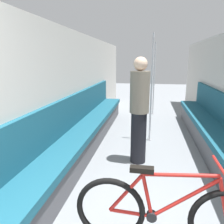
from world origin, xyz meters
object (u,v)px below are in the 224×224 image
Objects in this scene: bicycle at (166,214)px; grab_pole_near at (154,80)px; bench_seat_row_left at (83,133)px; passenger_standing at (139,110)px; bench_seat_row_right at (220,141)px; grab_pole_far at (152,91)px.

bicycle is 0.76× the size of grab_pole_near.
bench_seat_row_left is 3.35× the size of passenger_standing.
passenger_standing is (-0.33, 1.66, 0.53)m from bicycle.
bench_seat_row_right is 3.29m from grab_pole_near.
grab_pole_far reaches higher than passenger_standing.
bench_seat_row_right is at bearing -32.85° from grab_pole_far.
grab_pole_far reaches higher than bicycle.
bench_seat_row_left is at bearing 41.35° from passenger_standing.
bicycle is at bearing -116.95° from bench_seat_row_right.
bicycle is 1.77m from passenger_standing.
bench_seat_row_left reaches higher than bicycle.
bench_seat_row_right is (2.34, 0.00, 0.00)m from bench_seat_row_left.
bench_seat_row_left is at bearing 180.00° from bench_seat_row_right.
bench_seat_row_right is 3.35× the size of passenger_standing.
bicycle is (1.35, -1.95, 0.01)m from bench_seat_row_left.
bench_seat_row_left is 2.37m from bicycle.
grab_pole_far is at bearing 147.15° from bench_seat_row_right.
grab_pole_far is 1.06m from passenger_standing.
passenger_standing is at bearing -15.93° from bench_seat_row_left.
bench_seat_row_right is at bearing 46.97° from bicycle.
bench_seat_row_left is 3.49× the size of bicycle.
bench_seat_row_right is at bearing -110.36° from passenger_standing.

